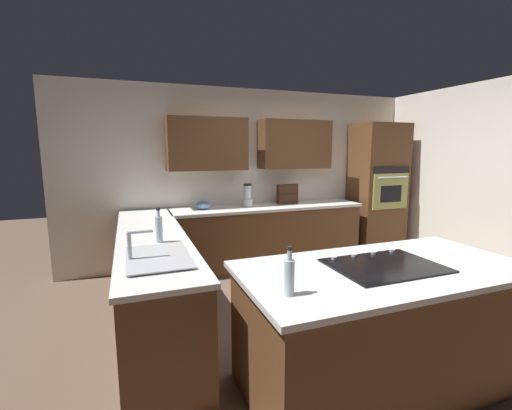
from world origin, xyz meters
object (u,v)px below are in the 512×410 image
Objects in this scene: wall_oven at (377,189)px; mixing_bowl at (203,205)px; dish_soap_bottle at (159,229)px; spice_rack at (287,194)px; oil_bottle at (289,276)px; sink_unit at (157,257)px; blender at (248,197)px; cooktop at (384,265)px.

wall_oven is 2.90m from mixing_bowl.
dish_soap_bottle is at bearing 22.75° from wall_oven.
spice_rack is 3.34m from oil_bottle.
dish_soap_bottle is at bearing -67.42° from oil_bottle.
oil_bottle reaches higher than sink_unit.
blender reaches higher than mixing_bowl.
blender reaches higher than spice_rack.
oil_bottle is at bearing 124.63° from sink_unit.
dish_soap_bottle is at bearing -40.12° from cooktop.
sink_unit reaches higher than mixing_bowl.
spice_rack is at bearing -134.95° from sink_unit.
sink_unit is 2.25× the size of dish_soap_bottle.
cooktop is 2.40× the size of spice_rack.
blender is at bearing -1.25° from wall_oven.
oil_bottle reaches higher than mixing_bowl.
dish_soap_bottle is 1.54m from oil_bottle.
oil_bottle is (-0.59, 1.42, -0.01)m from dish_soap_bottle.
blender is 3.09m from oil_bottle.
blender is (0.07, -2.78, 0.14)m from cooktop.
oil_bottle is (-0.65, 0.94, 0.10)m from sink_unit.
cooktop is (2.18, 2.73, -0.16)m from wall_oven.
sink_unit is at bearing -26.06° from cooktop.
blender is 0.66m from mixing_bowl.
sink_unit is at bearing 55.09° from blender.
spice_rack is (1.60, -0.08, -0.02)m from wall_oven.
sink_unit is at bearing 45.05° from spice_rack.
sink_unit reaches higher than cooktop.
dish_soap_bottle is (1.37, 1.57, -0.02)m from blender.
cooktop is at bearing 139.88° from dish_soap_bottle.
sink_unit is at bearing 69.18° from mixing_bowl.
blender is at bearing -180.00° from mixing_bowl.
sink_unit is 2.50m from blender.
oil_bottle is at bearing 44.13° from wall_oven.
mixing_bowl is 0.73× the size of oil_bottle.
wall_oven reaches higher than cooktop.
wall_oven is 4.22m from oil_bottle.
spice_rack is 1.02× the size of dish_soap_bottle.
spice_rack reaches higher than cooktop.
spice_rack reaches higher than oil_bottle.
oil_bottle is at bearing 112.58° from dish_soap_bottle.
wall_oven is 6.85× the size of dish_soap_bottle.
cooktop is 2.29× the size of blender.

